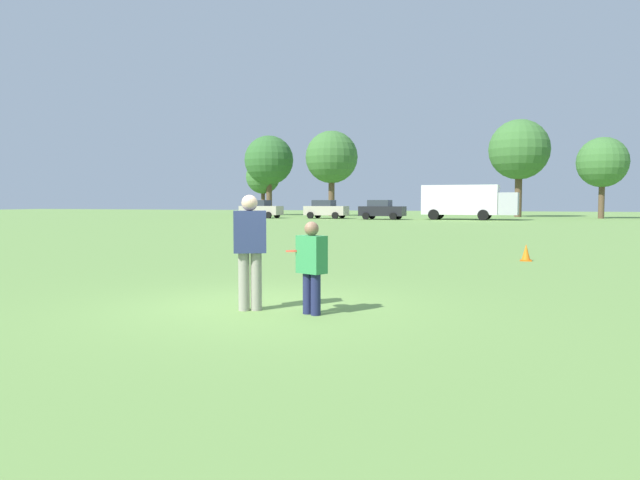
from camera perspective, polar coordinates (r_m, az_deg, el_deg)
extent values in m
plane|color=#6B9347|center=(9.76, -5.48, -6.32)|extent=(198.96, 198.96, 0.00)
cylinder|color=gray|center=(9.42, -7.20, -3.93)|extent=(0.17, 0.17, 0.90)
cylinder|color=gray|center=(9.43, -6.04, -3.91)|extent=(0.17, 0.17, 0.90)
cube|color=navy|center=(9.35, -6.65, 0.78)|extent=(0.57, 0.48, 0.65)
sphere|color=#D8AD8C|center=(9.34, -6.67, 3.49)|extent=(0.25, 0.25, 0.25)
cylinder|color=#1E234C|center=(8.99, -0.41, -5.16)|extent=(0.15, 0.15, 0.62)
cylinder|color=#1E234C|center=(9.10, -1.17, -5.05)|extent=(0.15, 0.15, 0.62)
cube|color=#338C4C|center=(8.97, -0.80, -1.37)|extent=(0.49, 0.40, 0.56)
sphere|color=#8C664C|center=(8.95, -0.80, 1.07)|extent=(0.22, 0.22, 0.22)
cylinder|color=#E54C33|center=(9.14, -2.41, -1.03)|extent=(0.27, 0.27, 0.05)
cube|color=#D8590C|center=(18.13, 18.86, -1.83)|extent=(0.32, 0.32, 0.03)
cone|color=orange|center=(18.10, 18.88, -1.08)|extent=(0.24, 0.24, 0.45)
cube|color=#B7AD99|center=(61.55, -5.58, 2.80)|extent=(4.28, 2.00, 0.90)
cube|color=#2D333D|center=(61.66, -5.79, 3.47)|extent=(2.08, 1.74, 0.64)
cylinder|color=black|center=(61.87, -4.08, 2.40)|extent=(0.67, 0.25, 0.66)
cylinder|color=black|center=(60.08, -4.91, 2.36)|extent=(0.67, 0.25, 0.66)
cylinder|color=black|center=(63.05, -6.21, 2.41)|extent=(0.67, 0.25, 0.66)
cylinder|color=black|center=(61.29, -7.09, 2.37)|extent=(0.67, 0.25, 0.66)
cube|color=#B7AD99|center=(59.79, 0.60, 2.79)|extent=(4.28, 2.00, 0.90)
cube|color=#2D333D|center=(59.87, 0.37, 3.48)|extent=(2.08, 1.74, 0.64)
cylinder|color=black|center=(60.28, 2.09, 2.37)|extent=(0.67, 0.25, 0.66)
cylinder|color=black|center=(58.40, 1.44, 2.33)|extent=(0.67, 0.25, 0.66)
cylinder|color=black|center=(61.20, -0.21, 2.39)|extent=(0.67, 0.25, 0.66)
cylinder|color=black|center=(59.35, -0.93, 2.35)|extent=(0.67, 0.25, 0.66)
cube|color=black|center=(56.87, 5.90, 2.73)|extent=(4.28, 2.00, 0.90)
cube|color=#2D333D|center=(56.93, 5.66, 3.46)|extent=(2.08, 1.74, 0.64)
cylinder|color=black|center=(57.51, 7.42, 2.28)|extent=(0.67, 0.25, 0.66)
cylinder|color=black|center=(55.57, 6.91, 2.24)|extent=(0.67, 0.25, 0.66)
cylinder|color=black|center=(58.20, 4.93, 2.31)|extent=(0.67, 0.25, 0.66)
cylinder|color=black|center=(56.29, 4.35, 2.27)|extent=(0.67, 0.25, 0.66)
cube|color=white|center=(57.24, 13.12, 3.71)|extent=(6.91, 2.83, 2.70)
cube|color=#B2B2B7|center=(56.76, 17.31, 3.29)|extent=(1.91, 2.38, 2.00)
cylinder|color=black|center=(58.32, 15.45, 2.35)|extent=(0.97, 0.33, 0.96)
cylinder|color=black|center=(55.60, 15.14, 2.29)|extent=(0.97, 0.33, 0.96)
cylinder|color=black|center=(58.97, 11.17, 2.42)|extent=(0.97, 0.33, 0.96)
cylinder|color=black|center=(56.28, 10.66, 2.37)|extent=(0.97, 0.33, 0.96)
cylinder|color=brown|center=(75.66, -5.40, 3.49)|extent=(0.49, 0.49, 2.95)
sphere|color=#3D7033|center=(75.72, -5.41, 5.97)|extent=(4.22, 4.22, 4.22)
cylinder|color=brown|center=(74.36, -4.82, 3.96)|extent=(0.70, 0.70, 4.18)
sphere|color=#33662D|center=(74.53, -4.84, 7.52)|extent=(5.97, 5.97, 5.97)
cylinder|color=brown|center=(70.77, 1.09, 4.02)|extent=(0.71, 0.71, 4.27)
sphere|color=#3D7033|center=(70.95, 1.10, 7.84)|extent=(6.09, 6.09, 6.09)
cylinder|color=brown|center=(69.20, 18.21, 3.97)|extent=(0.76, 0.76, 4.54)
sphere|color=#3D7033|center=(69.42, 18.30, 8.12)|extent=(6.49, 6.49, 6.49)
cylinder|color=brown|center=(65.70, 25.04, 3.35)|extent=(0.57, 0.57, 3.44)
sphere|color=#3D7033|center=(65.81, 25.13, 6.67)|extent=(4.92, 4.92, 4.92)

